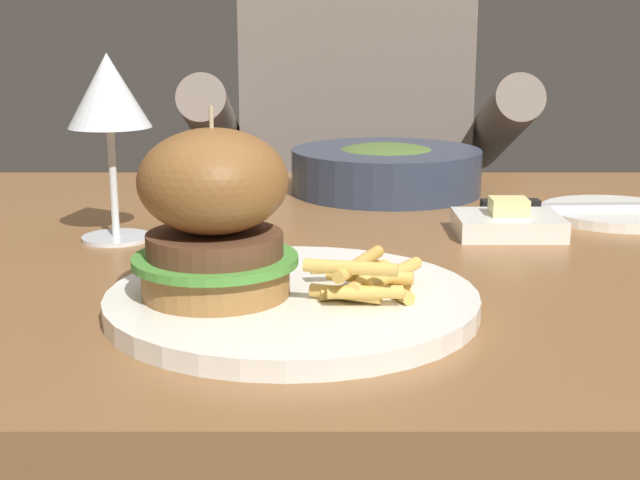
{
  "coord_description": "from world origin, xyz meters",
  "views": [
    {
      "loc": [
        0.0,
        -0.8,
        0.94
      ],
      "look_at": [
        0.0,
        -0.17,
        0.78
      ],
      "focal_mm": 50.0,
      "sensor_mm": 36.0,
      "label": 1
    }
  ],
  "objects_px": {
    "main_plate": "(291,301)",
    "burger_sandwich": "(213,213)",
    "wine_glass": "(108,98)",
    "soup_bowl": "(386,169)",
    "diner_person": "(353,248)",
    "bread_plate": "(615,213)",
    "butter_dish": "(507,223)",
    "table_knife": "(567,205)"
  },
  "relations": [
    {
      "from": "wine_glass",
      "to": "diner_person",
      "type": "xyz_separation_m",
      "value": [
        0.25,
        0.66,
        -0.31
      ]
    },
    {
      "from": "diner_person",
      "to": "bread_plate",
      "type": "bearing_deg",
      "value": -66.06
    },
    {
      "from": "main_plate",
      "to": "burger_sandwich",
      "type": "relative_size",
      "value": 2.01
    },
    {
      "from": "wine_glass",
      "to": "soup_bowl",
      "type": "distance_m",
      "value": 0.37
    },
    {
      "from": "bread_plate",
      "to": "diner_person",
      "type": "xyz_separation_m",
      "value": [
        -0.25,
        0.56,
        -0.18
      ]
    },
    {
      "from": "table_knife",
      "to": "soup_bowl",
      "type": "height_order",
      "value": "soup_bowl"
    },
    {
      "from": "table_knife",
      "to": "butter_dish",
      "type": "xyz_separation_m",
      "value": [
        -0.08,
        -0.08,
        -0.0
      ]
    },
    {
      "from": "main_plate",
      "to": "wine_glass",
      "type": "height_order",
      "value": "wine_glass"
    },
    {
      "from": "butter_dish",
      "to": "soup_bowl",
      "type": "relative_size",
      "value": 0.44
    },
    {
      "from": "table_knife",
      "to": "main_plate",
      "type": "bearing_deg",
      "value": -132.03
    },
    {
      "from": "burger_sandwich",
      "to": "bread_plate",
      "type": "xyz_separation_m",
      "value": [
        0.38,
        0.31,
        -0.07
      ]
    },
    {
      "from": "wine_glass",
      "to": "bread_plate",
      "type": "xyz_separation_m",
      "value": [
        0.5,
        0.1,
        -0.13
      ]
    },
    {
      "from": "wine_glass",
      "to": "main_plate",
      "type": "bearing_deg",
      "value": -51.04
    },
    {
      "from": "main_plate",
      "to": "butter_dish",
      "type": "relative_size",
      "value": 2.64
    },
    {
      "from": "diner_person",
      "to": "wine_glass",
      "type": "bearing_deg",
      "value": -110.44
    },
    {
      "from": "butter_dish",
      "to": "burger_sandwich",
      "type": "bearing_deg",
      "value": -136.77
    },
    {
      "from": "main_plate",
      "to": "table_knife",
      "type": "height_order",
      "value": "table_knife"
    },
    {
      "from": "wine_glass",
      "to": "soup_bowl",
      "type": "height_order",
      "value": "wine_glass"
    },
    {
      "from": "main_plate",
      "to": "diner_person",
      "type": "xyz_separation_m",
      "value": [
        0.08,
        0.87,
        -0.18
      ]
    },
    {
      "from": "main_plate",
      "to": "diner_person",
      "type": "bearing_deg",
      "value": 85.05
    },
    {
      "from": "burger_sandwich",
      "to": "bread_plate",
      "type": "distance_m",
      "value": 0.5
    },
    {
      "from": "burger_sandwich",
      "to": "table_knife",
      "type": "distance_m",
      "value": 0.46
    },
    {
      "from": "wine_glass",
      "to": "butter_dish",
      "type": "distance_m",
      "value": 0.39
    },
    {
      "from": "soup_bowl",
      "to": "diner_person",
      "type": "bearing_deg",
      "value": 93.02
    },
    {
      "from": "wine_glass",
      "to": "diner_person",
      "type": "height_order",
      "value": "diner_person"
    },
    {
      "from": "burger_sandwich",
      "to": "wine_glass",
      "type": "bearing_deg",
      "value": 118.54
    },
    {
      "from": "burger_sandwich",
      "to": "bread_plate",
      "type": "height_order",
      "value": "burger_sandwich"
    },
    {
      "from": "wine_glass",
      "to": "soup_bowl",
      "type": "xyz_separation_m",
      "value": [
        0.27,
        0.24,
        -0.1
      ]
    },
    {
      "from": "bread_plate",
      "to": "butter_dish",
      "type": "xyz_separation_m",
      "value": [
        -0.13,
        -0.08,
        0.01
      ]
    },
    {
      "from": "butter_dish",
      "to": "soup_bowl",
      "type": "xyz_separation_m",
      "value": [
        -0.1,
        0.22,
        0.02
      ]
    },
    {
      "from": "table_knife",
      "to": "diner_person",
      "type": "xyz_separation_m",
      "value": [
        -0.2,
        0.57,
        -0.19
      ]
    },
    {
      "from": "burger_sandwich",
      "to": "soup_bowl",
      "type": "bearing_deg",
      "value": 71.78
    },
    {
      "from": "table_knife",
      "to": "diner_person",
      "type": "relative_size",
      "value": 0.19
    },
    {
      "from": "main_plate",
      "to": "soup_bowl",
      "type": "bearing_deg",
      "value": 77.74
    },
    {
      "from": "main_plate",
      "to": "burger_sandwich",
      "type": "distance_m",
      "value": 0.08
    },
    {
      "from": "wine_glass",
      "to": "bread_plate",
      "type": "bearing_deg",
      "value": 11.0
    },
    {
      "from": "bread_plate",
      "to": "diner_person",
      "type": "distance_m",
      "value": 0.64
    },
    {
      "from": "wine_glass",
      "to": "soup_bowl",
      "type": "relative_size",
      "value": 0.76
    },
    {
      "from": "wine_glass",
      "to": "butter_dish",
      "type": "height_order",
      "value": "wine_glass"
    },
    {
      "from": "burger_sandwich",
      "to": "table_knife",
      "type": "xyz_separation_m",
      "value": [
        0.33,
        0.31,
        -0.06
      ]
    },
    {
      "from": "table_knife",
      "to": "wine_glass",
      "type": "bearing_deg",
      "value": -168.05
    },
    {
      "from": "wine_glass",
      "to": "table_knife",
      "type": "bearing_deg",
      "value": 11.95
    }
  ]
}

